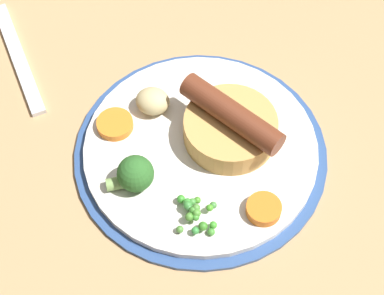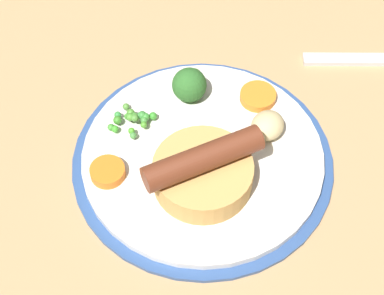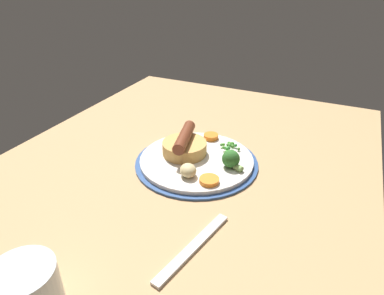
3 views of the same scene
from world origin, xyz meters
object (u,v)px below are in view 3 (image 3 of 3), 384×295
dinner_plate (197,161)px  broccoli_floret_near (231,159)px  sausage_pudding (184,145)px  potato_chunk_0 (188,170)px  fork (193,247)px  pea_pile (229,146)px  carrot_slice_0 (209,180)px  carrot_slice_1 (211,137)px

dinner_plate → broccoli_floret_near: bearing=-91.4°
sausage_pudding → potato_chunk_0: size_ratio=3.27×
dinner_plate → fork: bearing=-156.8°
pea_pile → carrot_slice_0: size_ratio=1.36×
potato_chunk_0 → carrot_slice_1: bearing=6.7°
carrot_slice_0 → pea_pile: bearing=3.3°
sausage_pudding → broccoli_floret_near: size_ratio=2.45×
sausage_pudding → potato_chunk_0: bearing=-163.2°
broccoli_floret_near → fork: broccoli_floret_near is taller
sausage_pudding → carrot_slice_1: 9.62cm
carrot_slice_0 → carrot_slice_1: 18.47cm
broccoli_floret_near → fork: (-23.12, -1.95, -2.91)cm
dinner_plate → pea_pile: (6.46, -5.27, 1.75)cm
broccoli_floret_near → carrot_slice_1: 13.30cm
pea_pile → fork: 30.21cm
potato_chunk_0 → carrot_slice_0: size_ratio=0.95×
carrot_slice_0 → fork: (-15.92, -3.91, -1.55)cm
sausage_pudding → broccoli_floret_near: 11.35cm
sausage_pudding → carrot_slice_0: 12.47cm
pea_pile → potato_chunk_0: 14.13cm
pea_pile → fork: bearing=-171.0°
carrot_slice_1 → pea_pile: bearing=-119.8°
pea_pile → broccoli_floret_near: broccoli_floret_near is taller
dinner_plate → potato_chunk_0: size_ratio=7.26×
broccoli_floret_near → potato_chunk_0: bearing=68.9°
carrot_slice_1 → sausage_pudding: bearing=163.7°
pea_pile → potato_chunk_0: bearing=163.9°
potato_chunk_0 → carrot_slice_0: bearing=-93.5°
dinner_plate → potato_chunk_0: bearing=-169.2°
dinner_plate → carrot_slice_1: 9.94cm
dinner_plate → carrot_slice_1: carrot_slice_1 is taller
dinner_plate → fork: 25.36cm
sausage_pudding → pea_pile: sausage_pudding is taller
carrot_slice_1 → fork: (-33.15, -10.59, -1.66)cm
sausage_pudding → fork: bearing=-165.0°
sausage_pudding → dinner_plate: bearing=-116.0°
pea_pile → carrot_slice_0: (-13.85, -0.79, -0.46)cm
broccoli_floret_near → pea_pile: bearing=-44.7°
sausage_pudding → broccoli_floret_near: sausage_pudding is taller
pea_pile → potato_chunk_0: potato_chunk_0 is taller
dinner_plate → fork: size_ratio=1.50×
pea_pile → broccoli_floret_near: bearing=-157.5°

